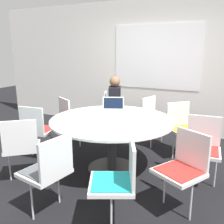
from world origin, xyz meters
TOP-DOWN VIEW (x-y plane):
  - ground_plane at (0.00, 0.00)m, footprint 16.00×16.00m
  - wall_back at (0.00, 2.10)m, footprint 8.00×0.07m
  - conference_table at (0.00, 0.00)m, footprint 1.72×1.72m
  - chair_0 at (-0.66, 1.36)m, footprint 0.56×0.57m
  - chair_1 at (-1.08, 0.56)m, footprint 0.59×0.58m
  - chair_2 at (-1.20, -0.19)m, footprint 0.48×0.46m
  - chair_3 at (-0.89, -0.83)m, footprint 0.61×0.60m
  - chair_4 at (-0.14, -1.21)m, footprint 0.49×0.50m
  - chair_5 at (0.58, -1.07)m, footprint 0.57×0.58m
  - chair_6 at (1.09, -0.54)m, footprint 0.59×0.58m
  - chair_7 at (1.20, 0.16)m, footprint 0.47×0.45m
  - chair_8 at (0.80, 0.91)m, footprint 0.61×0.61m
  - chair_9 at (0.27, 1.19)m, footprint 0.52×0.54m
  - person_0 at (-0.49, 1.17)m, footprint 0.35×0.42m
  - laptop at (-0.18, 0.42)m, footprint 0.41×0.36m

SIDE VIEW (x-z plane):
  - ground_plane at x=0.00m, z-range 0.00..0.00m
  - chair_0 at x=-0.66m, z-range 0.09..0.96m
  - chair_1 at x=-1.08m, z-range 0.09..0.96m
  - chair_2 at x=-1.20m, z-range 0.09..0.96m
  - chair_3 at x=-0.89m, z-range 0.09..0.96m
  - chair_4 at x=-0.14m, z-range 0.09..0.96m
  - chair_5 at x=0.58m, z-range 0.09..0.96m
  - chair_6 at x=1.09m, z-range 0.09..0.96m
  - chair_7 at x=1.20m, z-range 0.09..0.96m
  - chair_8 at x=0.80m, z-range 0.09..0.96m
  - chair_9 at x=0.27m, z-range 0.09..0.96m
  - conference_table at x=0.00m, z-range 0.26..1.01m
  - person_0 at x=-0.49m, z-range 0.11..1.33m
  - laptop at x=-0.18m, z-range 0.70..0.92m
  - wall_back at x=0.00m, z-range 0.00..2.70m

